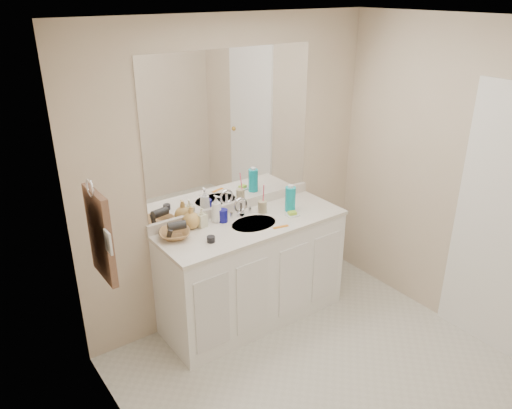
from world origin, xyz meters
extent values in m
cube|color=beige|center=(0.00, 0.00, 0.00)|extent=(2.60, 2.60, 0.00)
cube|color=white|center=(0.00, 0.00, 2.40)|extent=(2.60, 2.60, 0.02)
cube|color=beige|center=(0.00, 1.30, 1.20)|extent=(2.60, 0.02, 2.40)
cube|color=beige|center=(-1.30, 0.00, 1.20)|extent=(0.02, 2.60, 2.40)
cube|color=beige|center=(1.30, 0.00, 1.20)|extent=(0.02, 2.60, 2.40)
cube|color=white|center=(0.00, 1.02, 0.42)|extent=(1.50, 0.55, 0.85)
cube|color=silver|center=(0.00, 1.02, 0.86)|extent=(1.52, 0.57, 0.03)
cube|color=silver|center=(0.00, 1.29, 0.92)|extent=(1.52, 0.03, 0.08)
cylinder|color=beige|center=(0.00, 1.00, 0.87)|extent=(0.37, 0.37, 0.02)
cylinder|color=silver|center=(0.00, 1.18, 0.94)|extent=(0.02, 0.02, 0.11)
cube|color=white|center=(0.00, 1.29, 1.56)|extent=(1.48, 0.01, 1.20)
cylinder|color=navy|center=(-0.18, 1.17, 0.93)|extent=(0.08, 0.08, 0.10)
cylinder|color=tan|center=(0.18, 1.13, 0.93)|extent=(0.08, 0.08, 0.10)
cylinder|color=#FE4369|center=(0.19, 1.13, 1.03)|extent=(0.02, 0.04, 0.18)
cylinder|color=#0EA3AE|center=(0.38, 1.03, 0.98)|extent=(0.09, 0.09, 0.20)
cube|color=white|center=(0.33, 0.94, 0.89)|extent=(0.11, 0.09, 0.01)
cube|color=#A4D233|center=(0.33, 0.94, 0.90)|extent=(0.08, 0.06, 0.02)
cube|color=orange|center=(0.13, 0.83, 0.88)|extent=(0.13, 0.05, 0.01)
cylinder|color=black|center=(-0.43, 0.94, 0.90)|extent=(0.07, 0.07, 0.04)
imported|color=white|center=(-0.21, 1.20, 0.99)|extent=(0.11, 0.11, 0.22)
imported|color=beige|center=(-0.35, 1.19, 0.96)|extent=(0.08, 0.08, 0.15)
imported|color=tan|center=(-0.43, 1.22, 0.97)|extent=(0.15, 0.15, 0.17)
imported|color=#9F7040|center=(-0.60, 1.15, 0.91)|extent=(0.30, 0.30, 0.05)
cylinder|color=black|center=(-0.58, 1.15, 0.97)|extent=(0.14, 0.09, 0.06)
torus|color=silver|center=(-1.27, 0.77, 1.55)|extent=(0.01, 0.11, 0.11)
cube|color=brown|center=(-1.25, 0.77, 1.25)|extent=(0.04, 0.32, 0.55)
cube|color=white|center=(-1.27, 0.57, 1.30)|extent=(0.01, 0.08, 0.13)
cube|color=white|center=(1.29, -0.30, 1.00)|extent=(0.02, 0.82, 2.00)
camera|label=1|loc=(-2.01, -1.82, 2.57)|focal=35.00mm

